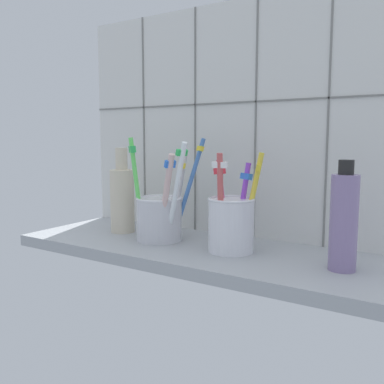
% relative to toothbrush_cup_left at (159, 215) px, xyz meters
% --- Properties ---
extents(counter_slab, '(0.64, 0.22, 0.02)m').
position_rel_toothbrush_cup_left_xyz_m(counter_slab, '(0.07, 0.00, -0.06)').
color(counter_slab, '#9EA3A8').
rests_on(counter_slab, ground).
extents(tile_wall_back, '(0.64, 0.02, 0.45)m').
position_rel_toothbrush_cup_left_xyz_m(tile_wall_back, '(0.07, 0.12, 0.16)').
color(tile_wall_back, silver).
rests_on(tile_wall_back, ground).
extents(toothbrush_cup_left, '(0.13, 0.11, 0.18)m').
position_rel_toothbrush_cup_left_xyz_m(toothbrush_cup_left, '(0.00, 0.00, 0.00)').
color(toothbrush_cup_left, silver).
rests_on(toothbrush_cup_left, counter_slab).
extents(toothbrush_cup_right, '(0.09, 0.08, 0.16)m').
position_rel_toothbrush_cup_left_xyz_m(toothbrush_cup_right, '(0.14, 0.00, 0.00)').
color(toothbrush_cup_right, white).
rests_on(toothbrush_cup_right, counter_slab).
extents(ceramic_vase, '(0.05, 0.05, 0.17)m').
position_rel_toothbrush_cup_left_xyz_m(ceramic_vase, '(-0.10, 0.02, 0.02)').
color(ceramic_vase, beige).
rests_on(ceramic_vase, counter_slab).
extents(soap_bottle, '(0.04, 0.04, 0.15)m').
position_rel_toothbrush_cup_left_xyz_m(soap_bottle, '(0.32, -0.00, 0.02)').
color(soap_bottle, '#8570A1').
rests_on(soap_bottle, counter_slab).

